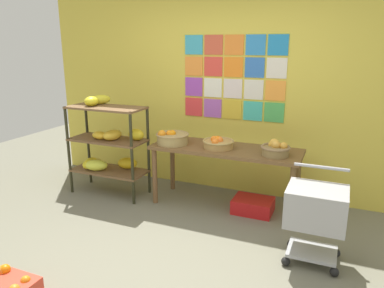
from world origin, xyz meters
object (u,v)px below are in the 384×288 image
(display_table, at_px, (225,155))
(banana_shelf_unit, at_px, (107,142))
(fruit_basket_left, at_px, (276,149))
(produce_crate_under_table, at_px, (253,205))
(fruit_basket_back_right, at_px, (218,143))
(shopping_cart, at_px, (316,210))
(fruit_basket_centre, at_px, (172,138))

(display_table, bearing_deg, banana_shelf_unit, -173.26)
(banana_shelf_unit, bearing_deg, fruit_basket_left, 2.69)
(banana_shelf_unit, relative_size, fruit_basket_left, 4.01)
(banana_shelf_unit, xyz_separation_m, produce_crate_under_table, (1.90, 0.14, -0.60))
(display_table, bearing_deg, fruit_basket_back_right, -154.84)
(produce_crate_under_table, relative_size, shopping_cart, 0.54)
(banana_shelf_unit, xyz_separation_m, display_table, (1.54, 0.18, -0.04))
(fruit_basket_centre, bearing_deg, display_table, 7.40)
(display_table, relative_size, fruit_basket_back_right, 4.75)
(banana_shelf_unit, distance_m, fruit_basket_back_right, 1.47)
(fruit_basket_left, bearing_deg, shopping_cart, -55.64)
(fruit_basket_left, relative_size, shopping_cart, 0.38)
(fruit_basket_left, bearing_deg, fruit_basket_back_right, 176.34)
(fruit_basket_left, height_order, fruit_basket_back_right, fruit_basket_left)
(banana_shelf_unit, distance_m, fruit_basket_left, 2.13)
(banana_shelf_unit, height_order, fruit_basket_back_right, banana_shelf_unit)
(fruit_basket_back_right, xyz_separation_m, fruit_basket_centre, (-0.57, -0.05, 0.02))
(fruit_basket_left, height_order, produce_crate_under_table, fruit_basket_left)
(fruit_basket_centre, xyz_separation_m, produce_crate_under_table, (1.02, 0.04, -0.73))
(display_table, relative_size, shopping_cart, 2.08)
(fruit_basket_left, bearing_deg, produce_crate_under_table, 169.73)
(fruit_basket_back_right, height_order, produce_crate_under_table, fruit_basket_back_right)
(fruit_basket_left, relative_size, produce_crate_under_table, 0.70)
(banana_shelf_unit, xyz_separation_m, fruit_basket_back_right, (1.45, 0.14, 0.11))
(display_table, height_order, shopping_cart, shopping_cart)
(fruit_basket_left, relative_size, fruit_basket_back_right, 0.86)
(banana_shelf_unit, bearing_deg, display_table, 6.74)
(display_table, xyz_separation_m, produce_crate_under_table, (0.37, -0.04, -0.56))
(fruit_basket_back_right, distance_m, shopping_cart, 1.45)
(fruit_basket_left, relative_size, fruit_basket_centre, 0.79)
(fruit_basket_centre, bearing_deg, shopping_cart, -22.86)
(fruit_basket_back_right, height_order, fruit_basket_centre, fruit_basket_centre)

